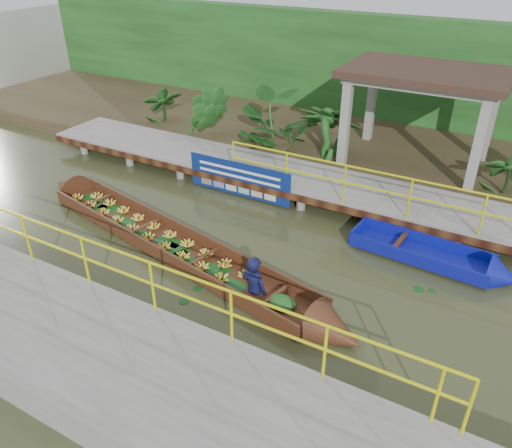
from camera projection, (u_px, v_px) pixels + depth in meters
The scene contains 10 objects.
ground at pixel (214, 246), 11.82m from camera, with size 80.00×80.00×0.00m, color #31341A.
land_strip at pixel (333, 139), 17.34m from camera, with size 30.00×8.00×0.45m, color #302418.
far_dock at pixel (281, 175), 14.15m from camera, with size 16.00×2.06×1.66m.
near_dock at pixel (122, 370), 8.08m from camera, with size 18.00×2.40×1.73m.
pavilion at pixel (425, 83), 13.86m from camera, with size 4.40×3.00×3.00m.
foliage_backdrop at pixel (362, 72), 18.33m from camera, with size 30.00×0.80×4.00m, color #183E14.
vendor_boat at pixel (179, 245), 11.44m from camera, with size 10.14×3.08×2.09m.
moored_blue_boat at pixel (460, 265), 10.89m from camera, with size 3.70×1.22×0.87m.
blue_banner at pixel (239, 179), 13.74m from camera, with size 3.15×0.04×0.99m.
tropical_plants at pixel (321, 132), 15.01m from camera, with size 14.27×1.27×1.59m.
Camera 1 is at (5.73, -8.17, 6.42)m, focal length 35.00 mm.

